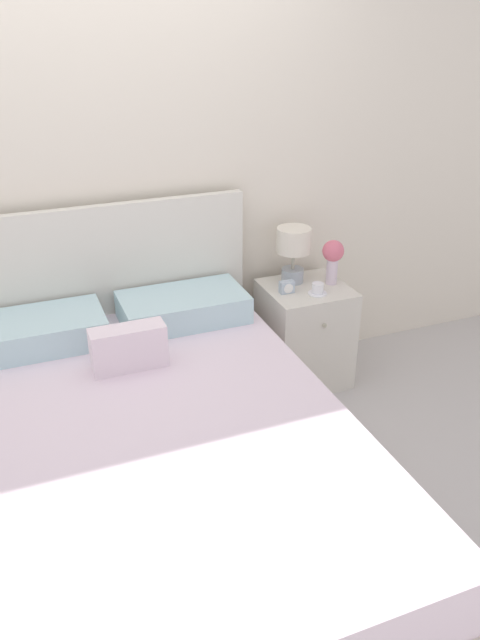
# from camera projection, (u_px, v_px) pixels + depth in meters

# --- Properties ---
(ground_plane) EXTENTS (12.00, 12.00, 0.00)m
(ground_plane) POSITION_uv_depth(u_px,v_px,m) (114.00, 394.00, 3.56)
(ground_plane) COLOR #BCB7B2
(wall_back) EXTENTS (8.00, 0.06, 2.60)m
(wall_back) POSITION_uv_depth(u_px,v_px,m) (86.00, 163.00, 3.03)
(wall_back) COLOR silver
(wall_back) RESTS_ON ground_plane
(bed) EXTENTS (1.55, 2.17, 1.11)m
(bed) POSITION_uv_depth(u_px,v_px,m) (156.00, 462.00, 2.60)
(bed) COLOR beige
(bed) RESTS_ON ground_plane
(nightstand) EXTENTS (0.46, 0.46, 0.59)m
(nightstand) POSITION_uv_depth(u_px,v_px,m) (304.00, 334.00, 3.59)
(nightstand) COLOR silver
(nightstand) RESTS_ON ground_plane
(table_lamp) EXTENTS (0.19, 0.19, 0.32)m
(table_lamp) POSITION_uv_depth(u_px,v_px,m) (294.00, 247.00, 3.43)
(table_lamp) COLOR #A8B2BC
(table_lamp) RESTS_ON nightstand
(flower_vase) EXTENTS (0.12, 0.12, 0.25)m
(flower_vase) POSITION_uv_depth(u_px,v_px,m) (333.00, 256.00, 3.43)
(flower_vase) COLOR silver
(flower_vase) RESTS_ON nightstand
(teacup) EXTENTS (0.10, 0.10, 0.06)m
(teacup) POSITION_uv_depth(u_px,v_px,m) (318.00, 289.00, 3.36)
(teacup) COLOR white
(teacup) RESTS_ON nightstand
(alarm_clock) EXTENTS (0.08, 0.05, 0.07)m
(alarm_clock) POSITION_uv_depth(u_px,v_px,m) (287.00, 287.00, 3.37)
(alarm_clock) COLOR silver
(alarm_clock) RESTS_ON nightstand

